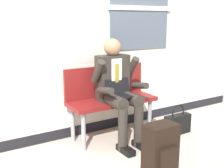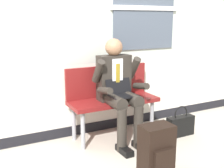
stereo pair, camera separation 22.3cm
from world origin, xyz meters
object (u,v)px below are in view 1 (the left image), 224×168
(person_seated, at_px, (118,88))
(handbag, at_px, (178,124))
(bench_with_person, at_px, (110,95))
(backpack, at_px, (161,149))

(person_seated, height_order, handbag, person_seated)
(bench_with_person, bearing_deg, backpack, -92.85)
(person_seated, distance_m, handbag, 0.98)
(bench_with_person, height_order, person_seated, person_seated)
(bench_with_person, height_order, handbag, bench_with_person)
(backpack, bearing_deg, handbag, 36.58)
(backpack, bearing_deg, person_seated, 86.50)
(bench_with_person, xyz_separation_m, backpack, (-0.05, -1.05, -0.30))
(handbag, bearing_deg, backpack, -143.42)
(person_seated, relative_size, backpack, 2.52)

